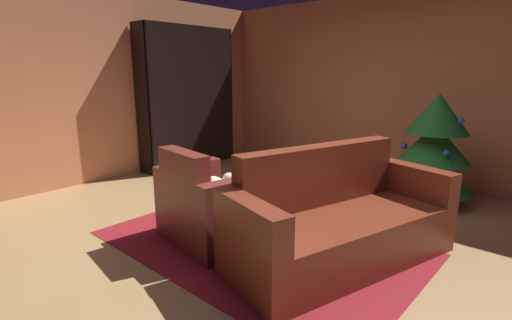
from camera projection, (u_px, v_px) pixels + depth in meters
ground_plane at (266, 232)px, 3.80m from camera, size 7.28×7.28×0.00m
wall_back at (393, 87)px, 5.60m from camera, size 6.18×0.06×2.68m
wall_left at (105, 87)px, 5.47m from camera, size 0.06×5.84×2.68m
area_rug at (259, 243)px, 3.56m from camera, size 2.83×1.89×0.01m
bookshelf_unit at (193, 100)px, 6.39m from camera, size 0.38×1.72×2.27m
armchair_red at (208, 208)px, 3.54m from camera, size 1.02×0.82×0.90m
couch_red at (338, 223)px, 3.20m from camera, size 1.32×2.13×0.95m
coffee_table at (268, 202)px, 3.42m from camera, size 0.66×0.66×0.48m
book_stack_on_table at (270, 192)px, 3.39m from camera, size 0.22×0.17×0.10m
bottle_on_table at (249, 188)px, 3.31m from camera, size 0.07×0.07×0.25m
decorated_tree at (434, 148)px, 4.53m from camera, size 0.91×0.91×1.32m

